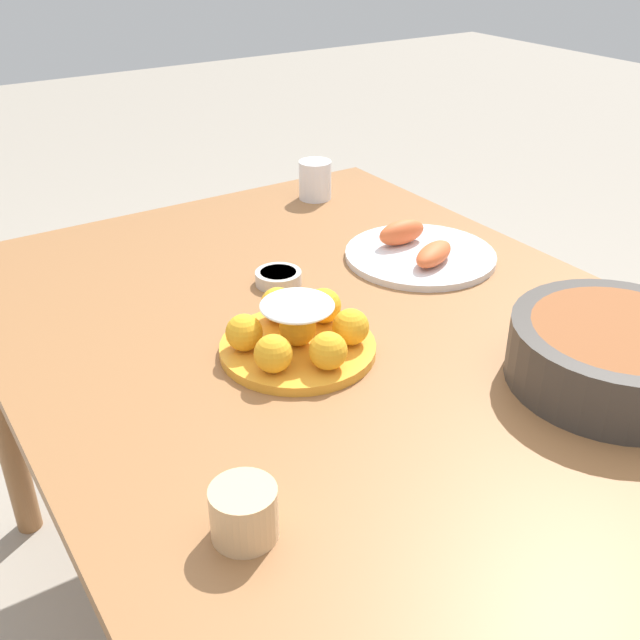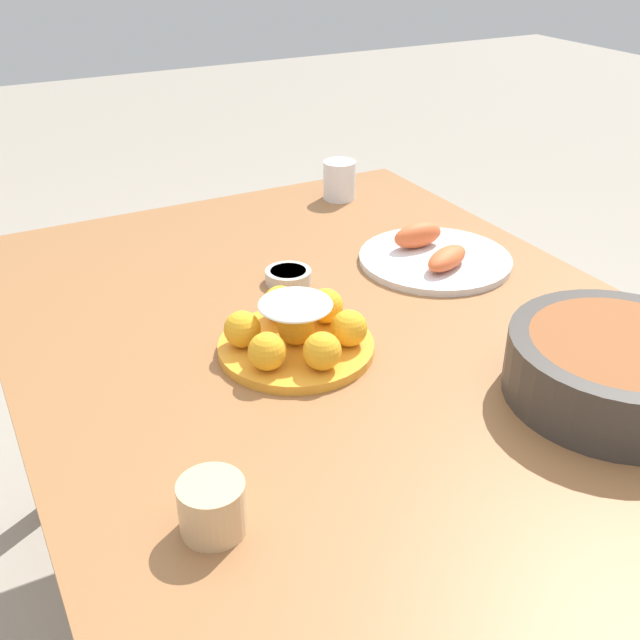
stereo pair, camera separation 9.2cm
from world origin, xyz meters
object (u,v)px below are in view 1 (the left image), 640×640
Objects in this scene: sauce_bowl at (277,278)px; seafood_platter at (419,252)px; cup_near at (244,512)px; cake_plate at (299,333)px; dining_table at (340,371)px; cup_far at (315,180)px; serving_bowl at (616,353)px.

seafood_platter is (0.06, 0.30, 0.00)m from sauce_bowl.
seafood_platter is 0.81m from cup_near.
cake_plate is 0.25m from sauce_bowl.
sauce_bowl reaches higher than dining_table.
sauce_bowl is 1.12× the size of cup_near.
cup_far reaches higher than seafood_platter.
cup_near reaches higher than dining_table.
sauce_bowl is (-0.56, -0.26, -0.04)m from serving_bowl.
dining_table is 18.03× the size of cup_near.
serving_bowl is (0.35, 0.26, 0.13)m from dining_table.
cup_far is (-0.59, 0.41, 0.01)m from cake_plate.
seafood_platter reaches higher than sauce_bowl.
cup_far is at bearing 138.53° from sauce_bowl.
serving_bowl is at bearing -3.31° from cup_far.
dining_table is 4.47× the size of serving_bowl.
cake_plate reaches higher than cup_near.
cup_near reaches higher than sauce_bowl.
dining_table is 0.23m from sauce_bowl.
cake_plate is at bearing -77.92° from dining_table.
cake_plate is (0.02, -0.10, 0.12)m from dining_table.
seafood_platter is (-0.50, 0.04, -0.04)m from serving_bowl.
serving_bowl reaches higher than dining_table.
sauce_bowl is 0.47m from cup_far.
sauce_bowl is at bearing -179.02° from dining_table.
serving_bowl reaches higher than cup_far.
cup_near is at bearing -40.43° from cake_plate.
seafood_platter is (-0.15, 0.30, 0.10)m from dining_table.
cake_plate is 0.40m from cup_near.
cup_far is at bearing 176.69° from serving_bowl.
serving_bowl is at bearing 47.11° from cake_plate.
serving_bowl is 0.62m from sauce_bowl.
cake_plate is 0.71m from cup_far.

